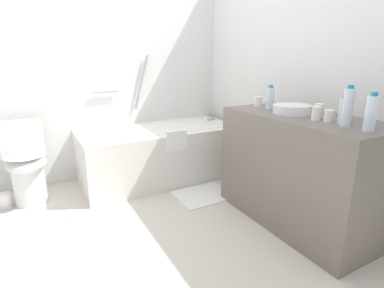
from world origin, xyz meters
TOP-DOWN VIEW (x-y plane):
  - ground_plane at (0.00, 0.00)m, footprint 3.92×3.92m
  - wall_back_tiled at (0.00, 1.45)m, footprint 3.32×0.10m
  - wall_right_mirror at (1.51, 0.00)m, footprint 0.10×3.20m
  - bathtub at (0.54, 1.01)m, footprint 1.70×0.79m
  - toilet at (-0.76, 1.06)m, footprint 0.36×0.52m
  - vanity_counter at (1.15, -0.39)m, footprint 0.61×1.28m
  - sink_basin at (1.14, -0.27)m, footprint 0.30×0.30m
  - sink_faucet at (1.31, -0.27)m, footprint 0.13×0.15m
  - water_bottle_0 at (1.13, -0.03)m, footprint 0.07×0.07m
  - water_bottle_1 at (1.14, -0.71)m, footprint 0.06×0.06m
  - water_bottle_2 at (1.08, -0.92)m, footprint 0.07×0.07m
  - water_bottle_3 at (1.09, -0.77)m, footprint 0.07×0.07m
  - drinking_glass_0 at (1.11, -0.63)m, footprint 0.06×0.06m
  - drinking_glass_1 at (1.13, 0.12)m, footprint 0.07×0.07m
  - drinking_glass_2 at (1.15, -0.51)m, footprint 0.07×0.07m
  - drinking_glass_3 at (1.08, -0.55)m, footprint 0.06×0.06m
  - bath_mat at (0.72, 0.36)m, footprint 0.53×0.43m
  - toilet_paper_roll at (-0.98, 1.02)m, footprint 0.11×0.11m

SIDE VIEW (x-z plane):
  - ground_plane at x=0.00m, z-range 0.00..0.00m
  - bath_mat at x=0.72m, z-range 0.00..0.01m
  - toilet_paper_roll at x=-0.98m, z-range 0.00..0.13m
  - bathtub at x=0.54m, z-range -0.36..0.97m
  - toilet at x=-0.76m, z-range -0.01..0.74m
  - vanity_counter at x=1.15m, z-range 0.00..0.88m
  - sink_faucet at x=1.31m, z-range 0.88..0.95m
  - sink_basin at x=1.14m, z-range 0.88..0.95m
  - drinking_glass_0 at x=1.11m, z-range 0.88..0.97m
  - drinking_glass_1 at x=1.13m, z-range 0.88..0.97m
  - drinking_glass_3 at x=1.08m, z-range 0.88..0.98m
  - drinking_glass_2 at x=1.15m, z-range 0.88..0.99m
  - water_bottle_1 at x=1.14m, z-range 0.88..1.06m
  - water_bottle_0 at x=1.13m, z-range 0.88..1.08m
  - water_bottle_2 at x=1.08m, z-range 0.88..1.11m
  - water_bottle_3 at x=1.09m, z-range 0.88..1.14m
  - wall_back_tiled at x=0.00m, z-range 0.00..2.32m
  - wall_right_mirror at x=1.51m, z-range 0.00..2.32m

